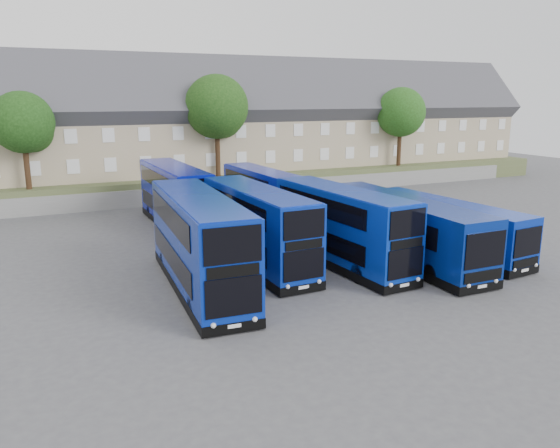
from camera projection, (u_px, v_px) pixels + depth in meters
The scene contains 15 objects.
ground at pixel (343, 283), 27.61m from camera, with size 120.00×120.00×0.00m, color #49494E.
retaining_wall at pixel (203, 194), 48.64m from camera, with size 70.00×0.40×1.50m, color slate.
earth_bank at pixel (175, 176), 57.42m from camera, with size 80.00×20.00×2.00m, color #4F5B33.
terrace_row at pixel (241, 123), 55.06m from camera, with size 66.00×10.40×11.20m.
dd_front_left at pixel (200, 245), 26.26m from camera, with size 3.37×11.69×4.59m.
dd_front_mid at pixel (257, 228), 30.14m from camera, with size 2.73×10.86×4.29m.
dd_front_right at pixel (341, 228), 30.27m from camera, with size 3.18×10.83×4.25m.
dd_rear_left at pixel (175, 197), 39.20m from camera, with size 2.70×11.02×4.36m.
dd_rear_right at pixel (262, 197), 40.66m from camera, with size 2.66×9.91×3.90m.
coach_east_a at pixel (401, 230), 31.38m from camera, with size 2.89×13.01×3.55m.
coach_east_b at pixel (445, 227), 32.87m from camera, with size 3.32×11.48×3.10m.
tree_west at pixel (25, 125), 42.50m from camera, with size 4.80×4.80×7.65m.
tree_mid at pixel (218, 109), 49.26m from camera, with size 5.76×5.76×9.18m.
tree_east at pixel (401, 114), 57.15m from camera, with size 5.12×5.12×8.16m.
tree_far at pixel (406, 109), 65.71m from camera, with size 5.44×5.44×8.67m.
Camera 1 is at (-13.88, -22.44, 9.23)m, focal length 35.00 mm.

